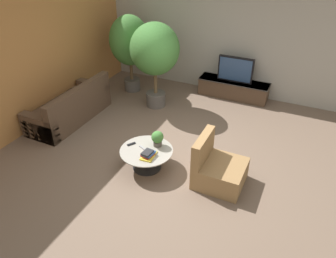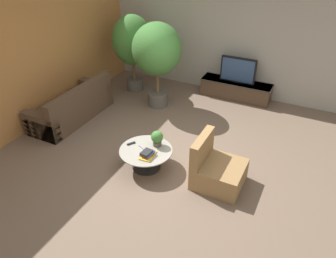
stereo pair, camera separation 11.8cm
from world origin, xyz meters
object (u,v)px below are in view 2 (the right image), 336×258
(coffee_table, at_px, (146,155))
(potted_plant_tabletop, at_px, (157,138))
(television, at_px, (238,70))
(armchair_wicker, at_px, (216,170))
(potted_palm_corner, at_px, (157,51))
(potted_palm_tall, at_px, (132,42))
(media_console, at_px, (236,89))
(couch_by_wall, at_px, (73,107))

(coffee_table, height_order, potted_plant_tabletop, potted_plant_tabletop)
(television, xyz_separation_m, armchair_wicker, (0.64, -3.28, -0.47))
(television, bearing_deg, potted_palm_corner, -141.44)
(coffee_table, xyz_separation_m, potted_palm_tall, (-1.91, 2.72, 1.01))
(television, relative_size, potted_palm_corner, 0.43)
(potted_plant_tabletop, bearing_deg, armchair_wicker, -2.68)
(media_console, height_order, television, television)
(media_console, relative_size, couch_by_wall, 0.87)
(armchair_wicker, height_order, potted_plant_tabletop, armchair_wicker)
(armchair_wicker, height_order, potted_palm_tall, potted_palm_tall)
(media_console, relative_size, television, 2.03)
(potted_plant_tabletop, bearing_deg, television, 81.07)
(television, relative_size, potted_plant_tabletop, 2.95)
(potted_palm_corner, bearing_deg, television, 38.56)
(media_console, distance_m, potted_plant_tabletop, 3.28)
(couch_by_wall, xyz_separation_m, armchair_wicker, (3.60, -0.62, -0.01))
(television, distance_m, potted_palm_tall, 2.68)
(television, distance_m, couch_by_wall, 4.00)
(media_console, bearing_deg, armchair_wicker, -78.95)
(couch_by_wall, xyz_separation_m, potted_palm_corner, (1.40, 1.41, 1.06))
(potted_palm_corner, bearing_deg, potted_plant_tabletop, -62.04)
(coffee_table, bearing_deg, armchair_wicker, 7.23)
(potted_palm_tall, bearing_deg, armchair_wicker, -38.92)
(media_console, distance_m, potted_palm_tall, 2.83)
(coffee_table, height_order, potted_palm_corner, potted_palm_corner)
(couch_by_wall, bearing_deg, coffee_table, 71.43)
(armchair_wicker, bearing_deg, couch_by_wall, 80.16)
(coffee_table, distance_m, couch_by_wall, 2.46)
(television, bearing_deg, armchair_wicker, -78.95)
(coffee_table, height_order, potted_palm_tall, potted_palm_tall)
(couch_by_wall, bearing_deg, potted_palm_corner, 135.36)
(media_console, height_order, armchair_wicker, armchair_wicker)
(television, bearing_deg, media_console, 90.00)
(armchair_wicker, xyz_separation_m, potted_plant_tabletop, (-1.15, 0.05, 0.27))
(television, xyz_separation_m, coffee_table, (-0.62, -3.44, -0.47))
(armchair_wicker, relative_size, potted_palm_corner, 0.43)
(coffee_table, bearing_deg, potted_plant_tabletop, 61.76)
(armchair_wicker, relative_size, potted_palm_tall, 0.44)
(armchair_wicker, bearing_deg, television, 11.05)
(armchair_wicker, bearing_deg, coffee_table, 97.23)
(potted_palm_tall, bearing_deg, television, 15.94)
(media_console, height_order, potted_palm_tall, potted_palm_tall)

